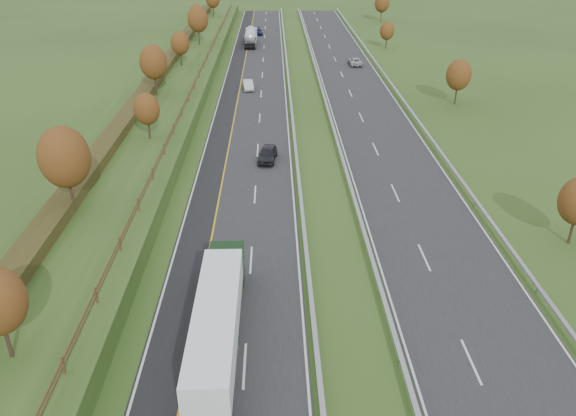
{
  "coord_description": "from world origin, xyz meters",
  "views": [
    {
      "loc": [
        3.24,
        -15.14,
        24.39
      ],
      "look_at": [
        4.35,
        27.8,
        2.2
      ],
      "focal_mm": 35.0,
      "sensor_mm": 36.0,
      "label": 1
    }
  ],
  "objects_px": {
    "road_tanker": "(251,36)",
    "car_silver_mid": "(248,85)",
    "car_dark_near": "(268,154)",
    "car_small_far": "(258,31)",
    "box_lorry": "(218,319)",
    "car_oncoming": "(355,61)"
  },
  "relations": [
    {
      "from": "road_tanker",
      "to": "car_silver_mid",
      "type": "bearing_deg",
      "value": -88.81
    },
    {
      "from": "car_dark_near",
      "to": "car_silver_mid",
      "type": "height_order",
      "value": "car_dark_near"
    },
    {
      "from": "road_tanker",
      "to": "car_small_far",
      "type": "distance_m",
      "value": 12.06
    },
    {
      "from": "car_dark_near",
      "to": "car_small_far",
      "type": "xyz_separation_m",
      "value": [
        -2.83,
        77.78,
        -0.09
      ]
    },
    {
      "from": "car_dark_near",
      "to": "road_tanker",
      "type": "bearing_deg",
      "value": 101.02
    },
    {
      "from": "car_dark_near",
      "to": "car_silver_mid",
      "type": "xyz_separation_m",
      "value": [
        -3.31,
        30.01,
        -0.06
      ]
    },
    {
      "from": "box_lorry",
      "to": "road_tanker",
      "type": "bearing_deg",
      "value": 90.73
    },
    {
      "from": "road_tanker",
      "to": "car_silver_mid",
      "type": "relative_size",
      "value": 2.56
    },
    {
      "from": "car_silver_mid",
      "to": "car_small_far",
      "type": "relative_size",
      "value": 0.92
    },
    {
      "from": "car_small_far",
      "to": "car_oncoming",
      "type": "relative_size",
      "value": 0.98
    },
    {
      "from": "box_lorry",
      "to": "car_dark_near",
      "type": "bearing_deg",
      "value": 84.81
    },
    {
      "from": "box_lorry",
      "to": "car_small_far",
      "type": "xyz_separation_m",
      "value": [
        -0.0,
        108.86,
        -1.6
      ]
    },
    {
      "from": "car_oncoming",
      "to": "box_lorry",
      "type": "bearing_deg",
      "value": 75.18
    },
    {
      "from": "car_dark_near",
      "to": "car_silver_mid",
      "type": "relative_size",
      "value": 1.05
    },
    {
      "from": "box_lorry",
      "to": "car_small_far",
      "type": "distance_m",
      "value": 108.87
    },
    {
      "from": "road_tanker",
      "to": "car_oncoming",
      "type": "relative_size",
      "value": 2.3
    },
    {
      "from": "box_lorry",
      "to": "car_small_far",
      "type": "bearing_deg",
      "value": 90.0
    },
    {
      "from": "box_lorry",
      "to": "car_small_far",
      "type": "relative_size",
      "value": 3.4
    },
    {
      "from": "road_tanker",
      "to": "car_oncoming",
      "type": "bearing_deg",
      "value": -44.27
    },
    {
      "from": "box_lorry",
      "to": "road_tanker",
      "type": "height_order",
      "value": "box_lorry"
    },
    {
      "from": "box_lorry",
      "to": "car_silver_mid",
      "type": "bearing_deg",
      "value": 90.46
    },
    {
      "from": "car_silver_mid",
      "to": "car_small_far",
      "type": "xyz_separation_m",
      "value": [
        0.48,
        47.76,
        -0.03
      ]
    }
  ]
}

